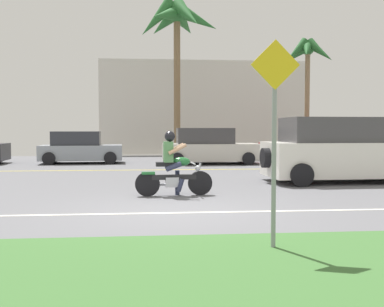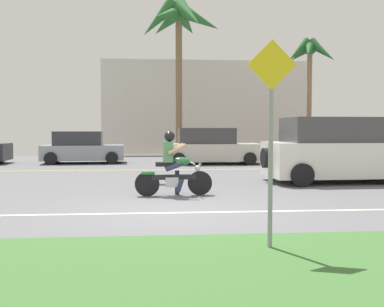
{
  "view_description": "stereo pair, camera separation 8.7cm",
  "coord_description": "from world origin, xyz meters",
  "px_view_note": "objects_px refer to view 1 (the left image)",
  "views": [
    {
      "loc": [
        -0.44,
        -8.42,
        1.56
      ],
      "look_at": [
        0.57,
        2.77,
        0.94
      ],
      "focal_mm": 41.67,
      "sensor_mm": 36.0,
      "label": 1
    },
    {
      "loc": [
        -0.35,
        -8.43,
        1.56
      ],
      "look_at": [
        0.57,
        2.77,
        0.94
      ],
      "focal_mm": 41.67,
      "sensor_mm": 36.0,
      "label": 2
    }
  ],
  "objects_px": {
    "palm_tree_0": "(176,24)",
    "suv_nearby": "(341,151)",
    "parked_car_2": "(209,147)",
    "street_sign": "(274,124)",
    "parked_car_3": "(309,146)",
    "palm_tree_1": "(308,57)",
    "motorcyclist": "(173,168)",
    "parked_car_1": "(80,148)"
  },
  "relations": [
    {
      "from": "parked_car_1",
      "to": "parked_car_3",
      "type": "height_order",
      "value": "parked_car_3"
    },
    {
      "from": "parked_car_3",
      "to": "street_sign",
      "type": "height_order",
      "value": "street_sign"
    },
    {
      "from": "parked_car_1",
      "to": "parked_car_2",
      "type": "height_order",
      "value": "parked_car_2"
    },
    {
      "from": "motorcyclist",
      "to": "palm_tree_1",
      "type": "height_order",
      "value": "palm_tree_1"
    },
    {
      "from": "street_sign",
      "to": "motorcyclist",
      "type": "bearing_deg",
      "value": 102.0
    },
    {
      "from": "street_sign",
      "to": "palm_tree_1",
      "type": "bearing_deg",
      "value": 69.18
    },
    {
      "from": "parked_car_2",
      "to": "palm_tree_0",
      "type": "bearing_deg",
      "value": 107.71
    },
    {
      "from": "motorcyclist",
      "to": "palm_tree_0",
      "type": "height_order",
      "value": "palm_tree_0"
    },
    {
      "from": "palm_tree_1",
      "to": "motorcyclist",
      "type": "bearing_deg",
      "value": -120.85
    },
    {
      "from": "parked_car_2",
      "to": "street_sign",
      "type": "height_order",
      "value": "street_sign"
    },
    {
      "from": "parked_car_1",
      "to": "palm_tree_1",
      "type": "height_order",
      "value": "palm_tree_1"
    },
    {
      "from": "street_sign",
      "to": "parked_car_3",
      "type": "bearing_deg",
      "value": 68.57
    },
    {
      "from": "palm_tree_1",
      "to": "parked_car_1",
      "type": "bearing_deg",
      "value": -165.75
    },
    {
      "from": "parked_car_2",
      "to": "parked_car_3",
      "type": "relative_size",
      "value": 0.95
    },
    {
      "from": "motorcyclist",
      "to": "palm_tree_1",
      "type": "relative_size",
      "value": 0.28
    },
    {
      "from": "motorcyclist",
      "to": "parked_car_1",
      "type": "height_order",
      "value": "motorcyclist"
    },
    {
      "from": "parked_car_3",
      "to": "palm_tree_1",
      "type": "distance_m",
      "value": 5.48
    },
    {
      "from": "parked_car_1",
      "to": "motorcyclist",
      "type": "bearing_deg",
      "value": -70.01
    },
    {
      "from": "motorcyclist",
      "to": "parked_car_3",
      "type": "bearing_deg",
      "value": 56.18
    },
    {
      "from": "parked_car_2",
      "to": "palm_tree_0",
      "type": "xyz_separation_m",
      "value": [
        -1.24,
        3.88,
        6.32
      ]
    },
    {
      "from": "palm_tree_0",
      "to": "palm_tree_1",
      "type": "distance_m",
      "value": 7.34
    },
    {
      "from": "palm_tree_0",
      "to": "street_sign",
      "type": "distance_m",
      "value": 19.04
    },
    {
      "from": "parked_car_1",
      "to": "palm_tree_1",
      "type": "bearing_deg",
      "value": 14.25
    },
    {
      "from": "parked_car_1",
      "to": "parked_car_3",
      "type": "bearing_deg",
      "value": 1.51
    },
    {
      "from": "suv_nearby",
      "to": "parked_car_2",
      "type": "xyz_separation_m",
      "value": [
        -3.03,
        7.13,
        -0.18
      ]
    },
    {
      "from": "motorcyclist",
      "to": "parked_car_2",
      "type": "bearing_deg",
      "value": 77.78
    },
    {
      "from": "palm_tree_0",
      "to": "suv_nearby",
      "type": "bearing_deg",
      "value": -68.81
    },
    {
      "from": "parked_car_2",
      "to": "palm_tree_0",
      "type": "height_order",
      "value": "palm_tree_0"
    },
    {
      "from": "motorcyclist",
      "to": "parked_car_2",
      "type": "xyz_separation_m",
      "value": [
        2.05,
        9.48,
        0.11
      ]
    },
    {
      "from": "suv_nearby",
      "to": "street_sign",
      "type": "bearing_deg",
      "value": -119.23
    },
    {
      "from": "parked_car_3",
      "to": "street_sign",
      "type": "bearing_deg",
      "value": -111.43
    },
    {
      "from": "suv_nearby",
      "to": "palm_tree_0",
      "type": "distance_m",
      "value": 13.32
    },
    {
      "from": "suv_nearby",
      "to": "parked_car_3",
      "type": "bearing_deg",
      "value": 76.12
    },
    {
      "from": "suv_nearby",
      "to": "palm_tree_0",
      "type": "relative_size",
      "value": 0.55
    },
    {
      "from": "parked_car_1",
      "to": "parked_car_2",
      "type": "distance_m",
      "value": 5.89
    },
    {
      "from": "suv_nearby",
      "to": "parked_car_3",
      "type": "height_order",
      "value": "suv_nearby"
    },
    {
      "from": "parked_car_2",
      "to": "parked_car_1",
      "type": "bearing_deg",
      "value": 171.36
    },
    {
      "from": "palm_tree_0",
      "to": "parked_car_2",
      "type": "bearing_deg",
      "value": -72.29
    },
    {
      "from": "palm_tree_0",
      "to": "palm_tree_1",
      "type": "relative_size",
      "value": 1.31
    },
    {
      "from": "palm_tree_1",
      "to": "parked_car_3",
      "type": "bearing_deg",
      "value": -107.21
    },
    {
      "from": "suv_nearby",
      "to": "palm_tree_0",
      "type": "bearing_deg",
      "value": 111.19
    },
    {
      "from": "parked_car_3",
      "to": "street_sign",
      "type": "xyz_separation_m",
      "value": [
        -6.1,
        -15.53,
        0.88
      ]
    }
  ]
}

